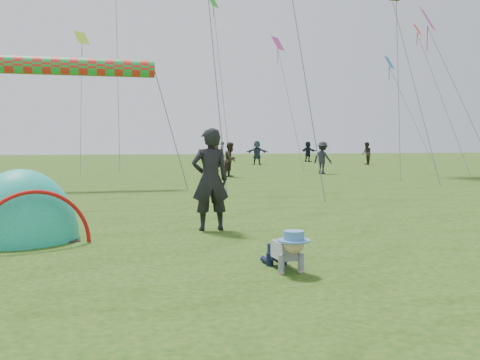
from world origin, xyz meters
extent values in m
plane|color=#1B3F0E|center=(0.00, 0.00, 0.00)|extent=(140.00, 140.00, 0.00)
ellipsoid|color=teal|center=(-2.78, 2.59, 0.00)|extent=(2.33, 2.16, 2.42)
imported|color=black|center=(0.48, 2.96, 0.96)|extent=(0.70, 0.47, 1.91)
imported|color=#29292D|center=(7.35, 34.29, 0.86)|extent=(0.45, 0.65, 1.73)
imported|color=#362B23|center=(4.35, 18.11, 0.83)|extent=(1.01, 1.02, 1.67)
imported|color=#432D2A|center=(6.68, 33.21, 0.80)|extent=(0.87, 0.66, 1.59)
imported|color=black|center=(15.37, 36.39, 0.88)|extent=(1.13, 1.70, 1.76)
imported|color=#302723|center=(17.33, 29.46, 0.85)|extent=(0.80, 0.94, 1.69)
imported|color=#23242E|center=(9.61, 19.41, 0.85)|extent=(1.11, 1.27, 1.70)
imported|color=#273649|center=(9.48, 31.67, 0.90)|extent=(1.73, 0.84, 1.79)
imported|color=black|center=(3.29, 16.88, 0.88)|extent=(0.65, 0.44, 1.76)
cylinder|color=red|center=(-2.63, 13.40, 4.36)|extent=(5.98, 0.64, 0.64)
plane|color=#F21A00|center=(15.99, 20.94, 8.14)|extent=(0.76, 0.76, 0.62)
plane|color=#D03297|center=(12.79, 15.00, 7.23)|extent=(1.24, 1.24, 1.01)
plane|color=#C7EC30|center=(-2.73, 26.19, 7.77)|extent=(0.92, 0.92, 0.75)
plane|color=green|center=(5.55, 28.36, 10.84)|extent=(0.80, 0.80, 0.66)
plane|color=blue|center=(14.43, 21.25, 6.25)|extent=(0.88, 0.88, 0.72)
plane|color=#CF3794|center=(9.65, 27.26, 8.18)|extent=(1.11, 1.11, 0.90)
camera|label=1|loc=(-1.38, -6.82, 1.64)|focal=40.00mm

